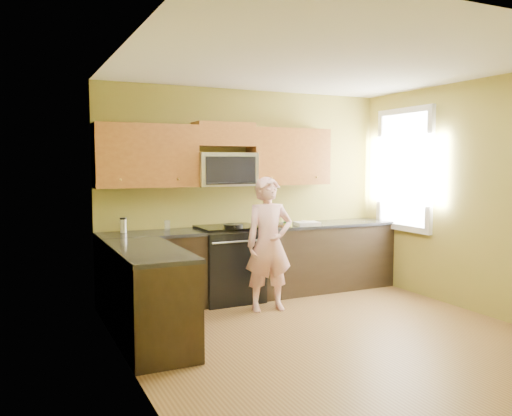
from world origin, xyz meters
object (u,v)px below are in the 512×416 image
woman (269,244)px  travel_mug (124,232)px  frying_pan (233,228)px  microwave (225,186)px  stove (229,263)px  butter_tub (288,226)px

woman → travel_mug: size_ratio=9.01×
woman → frying_pan: woman is taller
woman → travel_mug: (-1.53, 0.79, 0.13)m
travel_mug → frying_pan: bearing=-19.5°
travel_mug → microwave: bearing=-3.0°
microwave → stove: bearing=-90.0°
stove → frying_pan: 0.54m
stove → travel_mug: bearing=171.4°
microwave → frying_pan: bearing=-96.8°
stove → travel_mug: travel_mug is taller
frying_pan → butter_tub: size_ratio=3.64×
butter_tub → woman: bearing=-137.4°
woman → butter_tub: bearing=49.7°
microwave → butter_tub: (0.77, -0.26, -0.53)m
frying_pan → microwave: bearing=98.9°
stove → woman: size_ratio=0.60×
frying_pan → travel_mug: 1.30m
microwave → travel_mug: size_ratio=4.34×
stove → woman: 0.72m
microwave → travel_mug: 1.38m
frying_pan → butter_tub: (0.81, 0.11, -0.03)m
woman → frying_pan: 0.50m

